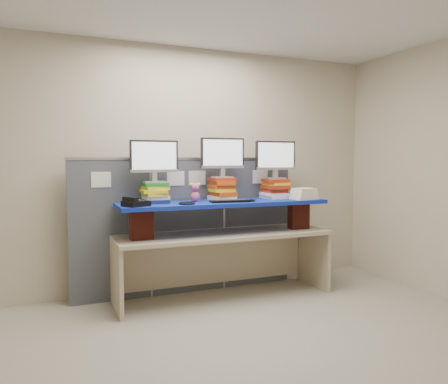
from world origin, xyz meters
name	(u,v)px	position (x,y,z in m)	size (l,w,h in m)	color
room	(262,174)	(0.00, 0.00, 1.40)	(5.00, 4.00, 2.80)	beige
cubicle_partition	(188,225)	(0.00, 1.78, 0.77)	(2.60, 0.06, 1.53)	#454A52
desk	(224,246)	(0.29, 1.42, 0.57)	(2.35, 0.71, 0.71)	#C4B395
brick_pier_left	(141,224)	(-0.62, 1.38, 0.86)	(0.22, 0.12, 0.30)	maroon
brick_pier_right	(299,215)	(1.20, 1.36, 0.86)	(0.22, 0.12, 0.30)	maroon
blue_board	(224,203)	(0.29, 1.42, 1.04)	(2.27, 0.57, 0.04)	#0B148B
book_stack_left	(155,193)	(-0.44, 1.55, 1.16)	(0.27, 0.31, 0.21)	navy
book_stack_center	(222,189)	(0.32, 1.55, 1.18)	(0.26, 0.32, 0.25)	white
book_stack_right	(275,189)	(0.98, 1.53, 1.17)	(0.26, 0.31, 0.22)	white
monitor_left	(154,158)	(-0.44, 1.55, 1.52)	(0.50, 0.14, 0.44)	#ACABB0
monitor_center	(223,155)	(0.32, 1.54, 1.55)	(0.50, 0.14, 0.44)	#ACABB0
monitor_right	(275,157)	(0.98, 1.53, 1.53)	(0.50, 0.14, 0.44)	#ACABB0
keyboard	(230,201)	(0.31, 1.30, 1.07)	(0.43, 0.18, 0.03)	black
mouse	(252,200)	(0.56, 1.27, 1.07)	(0.05, 0.10, 0.03)	black
desk_phone	(135,203)	(-0.69, 1.29, 1.09)	(0.28, 0.27, 0.09)	black
headset	(187,203)	(-0.18, 1.28, 1.07)	(0.17, 0.17, 0.02)	black
plush_toy	(195,192)	(-0.01, 1.49, 1.16)	(0.12, 0.09, 0.20)	#DA5383
binder_stack	(304,194)	(1.21, 1.28, 1.12)	(0.28, 0.24, 0.13)	white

